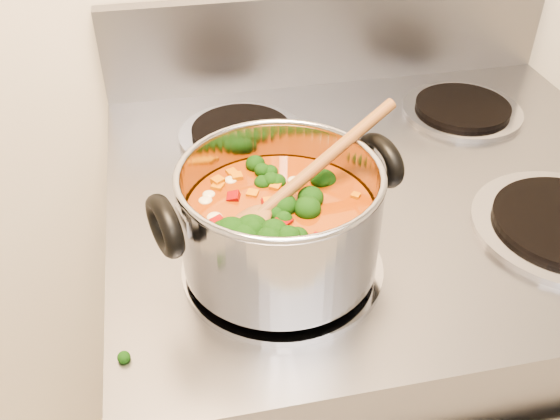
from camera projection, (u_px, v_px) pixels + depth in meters
name	position (u px, v px, depth m)	size (l,w,h in m)	color
electric_range	(361.00, 375.00, 1.17)	(0.78, 0.71, 1.08)	gray
stockpot	(280.00, 221.00, 0.69)	(0.29, 0.23, 0.14)	#A4A4AC
wooden_spoon	(287.00, 192.00, 0.68)	(0.23, 0.14, 0.10)	brown
cooktop_crumbs	(224.00, 179.00, 0.88)	(0.10, 0.02, 0.01)	black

